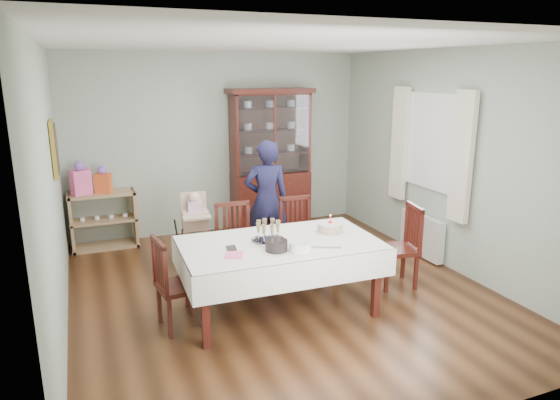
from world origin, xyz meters
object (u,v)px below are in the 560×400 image
dining_table (280,276)px  chair_far_right (299,251)px  chair_end_left (179,301)px  birthday_cake (330,228)px  sideboard (104,220)px  gift_bag_pink (81,180)px  high_chair (196,238)px  woman (267,201)px  champagne_tray (268,235)px  chair_end_right (397,262)px  gift_bag_orange (103,181)px  china_cabinet (270,158)px  chair_far_left (237,263)px

dining_table → chair_far_right: size_ratio=2.19×
chair_end_left → birthday_cake: (1.62, -0.02, 0.54)m
sideboard → gift_bag_pink: (-0.25, -0.02, 0.60)m
high_chair → birthday_cake: 1.91m
woman → champagne_tray: bearing=80.2°
chair_end_right → birthday_cake: birthday_cake is taller
dining_table → chair_end_right: chair_end_right is taller
birthday_cake → gift_bag_orange: gift_bag_orange is taller
chair_far_right → woman: 0.81m
china_cabinet → gift_bag_pink: (-2.75, 0.00, -0.12)m
chair_end_right → gift_bag_orange: bearing=-118.9°
chair_end_right → high_chair: bearing=-113.7°
high_chair → champagne_tray: 1.60m
champagne_tray → chair_far_left: bearing=99.6°
china_cabinet → chair_end_right: china_cabinet is taller
birthday_cake → gift_bag_pink: 3.59m
high_chair → gift_bag_orange: 1.64m
birthday_cake → china_cabinet: bearing=82.5°
high_chair → gift_bag_pink: gift_bag_pink is taller
sideboard → birthday_cake: 3.46m
dining_table → chair_end_right: 1.52m
chair_far_left → high_chair: 0.84m
chair_far_right → high_chair: high_chair is taller
champagne_tray → gift_bag_orange: 3.00m
china_cabinet → chair_far_right: china_cabinet is taller
woman → gift_bag_pink: (-2.21, 1.25, 0.21)m
gift_bag_pink → gift_bag_orange: size_ratio=1.21×
chair_far_left → chair_end_left: chair_far_left is taller
chair_far_right → champagne_tray: (-0.70, -0.80, 0.55)m
sideboard → chair_far_left: bearing=-55.7°
dining_table → woman: size_ratio=1.28×
chair_far_left → birthday_cake: size_ratio=3.15×
chair_far_right → chair_end_right: chair_end_right is taller
chair_end_left → high_chair: high_chair is taller
china_cabinet → woman: 1.40m
dining_table → birthday_cake: bearing=4.6°
sideboard → chair_far_left: 2.37m
china_cabinet → gift_bag_pink: china_cabinet is taller
china_cabinet → gift_bag_orange: bearing=180.0°
champagne_tray → gift_bag_pink: size_ratio=0.76×
chair_far_right → woman: bearing=114.5°
china_cabinet → chair_far_left: 2.41m
chair_end_left → sideboard: bearing=3.6°
birthday_cake → gift_bag_orange: bearing=128.5°
birthday_cake → gift_bag_orange: size_ratio=0.81×
champagne_tray → birthday_cake: same height
chair_end_right → champagne_tray: 1.70m
sideboard → chair_end_left: bearing=-78.8°
gift_bag_pink → chair_far_right: bearing=-37.4°
chair_far_left → chair_far_right: (0.82, 0.10, -0.01)m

